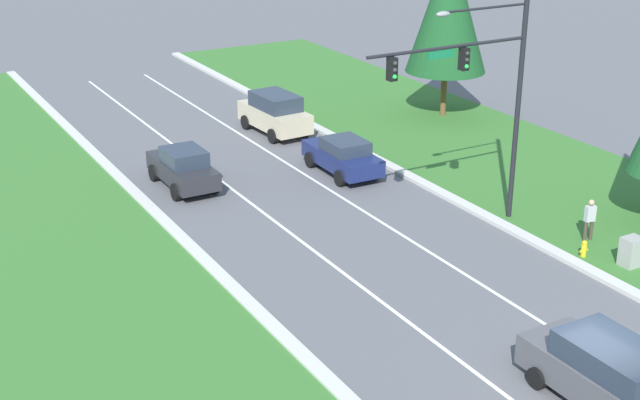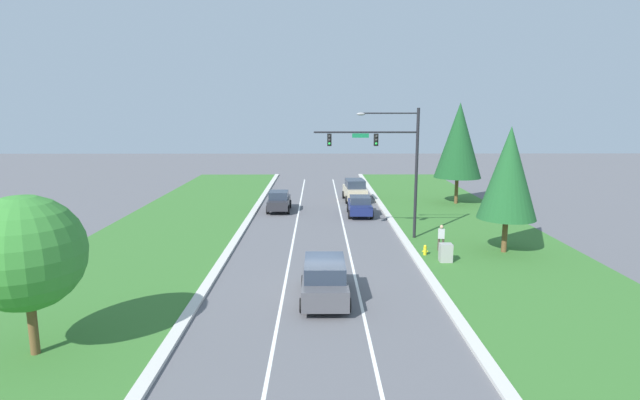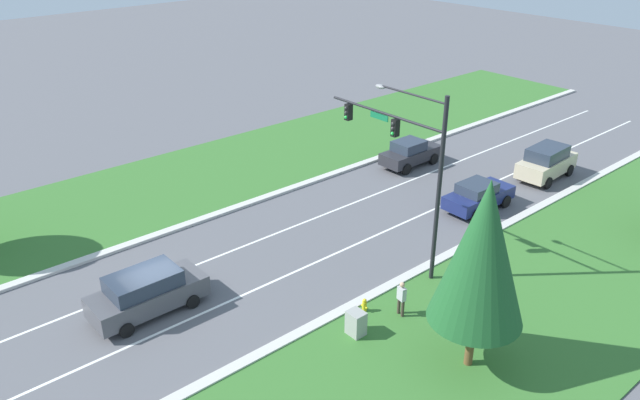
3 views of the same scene
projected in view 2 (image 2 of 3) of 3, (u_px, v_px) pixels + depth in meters
The scene contains 18 objects.
ground_plane at pixel (321, 295), 23.51m from camera, with size 160.00×160.00×0.00m, color #5B5B60.
curb_strip_right at pixel (441, 293), 23.52m from camera, with size 0.50×90.00×0.15m.
curb_strip_left at pixel (201, 294), 23.46m from camera, with size 0.50×90.00×0.15m.
grass_verge_right at pixel (551, 294), 23.55m from camera, with size 10.00×90.00×0.08m.
grass_verge_left at pixel (90, 295), 23.44m from camera, with size 10.00×90.00×0.08m.
lane_stripe_inner_left at pixel (283, 295), 23.50m from camera, with size 0.14×81.00×0.01m.
lane_stripe_inner_right at pixel (359, 295), 23.51m from camera, with size 0.14×81.00×0.01m.
traffic_signal_mast at pixel (389, 154), 32.93m from camera, with size 6.93×0.41×8.78m.
navy_sedan at pixel (360, 206), 41.34m from camera, with size 2.09×4.47×1.65m.
charcoal_sedan at pixel (279, 201), 43.18m from camera, with size 1.96×4.34×1.77m.
graphite_suv at pixel (325, 279), 22.81m from camera, with size 2.22×4.91×1.90m.
champagne_suv at pixel (355, 190), 48.07m from camera, with size 2.28×4.62×2.10m.
utility_cabinet at pixel (446, 253), 28.41m from camera, with size 0.70×0.60×1.13m.
pedestrian at pixel (441, 237), 30.63m from camera, with size 0.41×0.28×1.69m.
fire_hydrant at pixel (425, 251), 29.77m from camera, with size 0.34×0.20×0.70m.
conifer_near_right_tree at pixel (509, 173), 29.62m from camera, with size 3.46×3.46×7.71m.
oak_near_left_tree at pixel (25, 253), 17.04m from camera, with size 4.02×4.02×5.79m.
conifer_far_right_tree at pixel (459, 140), 45.51m from camera, with size 4.28×4.28×9.36m.
Camera 2 is at (-0.16, -22.35, 8.55)m, focal length 28.00 mm.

